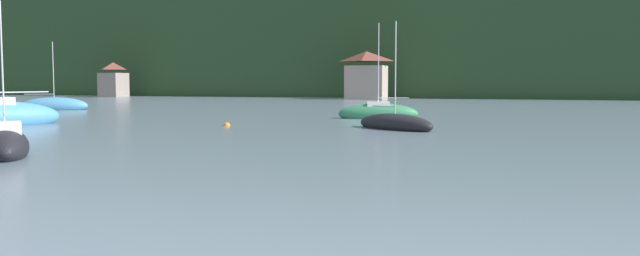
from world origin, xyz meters
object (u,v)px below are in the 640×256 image
at_px(sailboat_far_8, 54,106).
at_px(shore_building_west, 113,80).
at_px(shore_building_westcentral, 366,76).
at_px(sailboat_far_5, 395,124).
at_px(sailboat_mid_6, 5,145).
at_px(mooring_buoy_mid, 227,126).
at_px(sailboat_far_7, 378,113).

bearing_deg(sailboat_far_8, shore_building_west, 92.91).
height_order(shore_building_west, shore_building_westcentral, shore_building_westcentral).
xyz_separation_m(shore_building_westcentral, sailboat_far_8, (-21.28, -43.26, -3.14)).
relative_size(sailboat_far_5, sailboat_far_8, 0.96).
distance_m(shore_building_westcentral, sailboat_mid_6, 75.46).
bearing_deg(shore_building_west, sailboat_far_5, -43.50).
bearing_deg(sailboat_mid_6, shore_building_westcentral, -41.23).
bearing_deg(sailboat_far_5, sailboat_far_8, -164.67).
distance_m(sailboat_mid_6, sailboat_far_8, 40.32).
xyz_separation_m(shore_building_west, sailboat_far_8, (23.58, -43.07, -2.51)).
bearing_deg(sailboat_far_5, mooring_buoy_mid, -140.68).
height_order(shore_building_westcentral, mooring_buoy_mid, shore_building_westcentral).
bearing_deg(sailboat_far_8, sailboat_far_7, -32.38).
xyz_separation_m(shore_building_west, mooring_buoy_mid, (49.32, -57.74, -2.90)).
bearing_deg(sailboat_far_7, shore_building_westcentral, -91.78).
bearing_deg(mooring_buoy_mid, shore_building_westcentral, 94.40).
bearing_deg(shore_building_west, shore_building_westcentral, 0.24).
bearing_deg(shore_building_west, sailboat_far_7, -39.47).
height_order(sailboat_mid_6, mooring_buoy_mid, sailboat_mid_6).
distance_m(shore_building_westcentral, sailboat_far_5, 59.48).
bearing_deg(sailboat_far_5, sailboat_mid_6, -87.89).
bearing_deg(sailboat_far_7, sailboat_mid_6, 56.17).
bearing_deg(sailboat_far_5, shore_building_westcentral, 141.39).
distance_m(sailboat_far_8, mooring_buoy_mid, 29.63).
relative_size(sailboat_far_7, mooring_buoy_mid, 17.12).
height_order(sailboat_mid_6, sailboat_far_8, sailboat_mid_6).
bearing_deg(sailboat_far_8, shore_building_westcentral, 38.01).
bearing_deg(mooring_buoy_mid, shore_building_west, 130.50).
bearing_deg(sailboat_far_8, sailboat_mid_6, -78.47).
bearing_deg(sailboat_far_7, sailboat_far_8, -22.80).
height_order(shore_building_west, sailboat_far_8, sailboat_far_8).
xyz_separation_m(sailboat_mid_6, sailboat_far_7, (8.96, 28.21, 0.01)).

